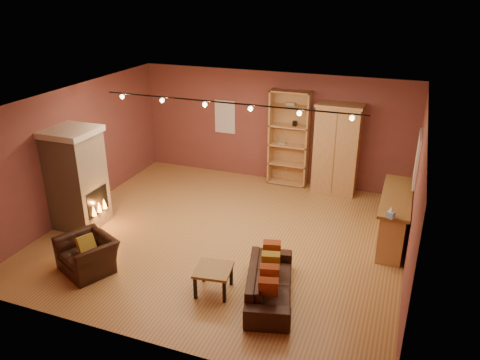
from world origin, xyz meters
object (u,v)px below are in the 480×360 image
at_px(armoire, 336,149).
at_px(fireplace, 77,178).
at_px(bar_counter, 394,218).
at_px(armchair, 87,249).
at_px(bookcase, 290,137).
at_px(coffee_table, 213,272).
at_px(loveseat, 270,277).

bearing_deg(armoire, fireplace, -142.92).
distance_m(bar_counter, armchair, 5.85).
xyz_separation_m(bookcase, armoire, (1.20, -0.15, -0.11)).
bearing_deg(armoire, bookcase, 172.67).
bearing_deg(bookcase, coffee_table, -89.33).
bearing_deg(armoire, bar_counter, -52.36).
bearing_deg(bookcase, bar_counter, -37.99).
xyz_separation_m(fireplace, loveseat, (4.49, -1.00, -0.69)).
relative_size(bookcase, bar_counter, 1.16).
bearing_deg(bar_counter, armchair, -149.24).
bearing_deg(fireplace, loveseat, -12.52).
distance_m(bookcase, coffee_table, 4.99).
distance_m(fireplace, bookcase, 5.13).
bearing_deg(bar_counter, bookcase, 142.01).
bearing_deg(coffee_table, armchair, -175.25).
height_order(bookcase, loveseat, bookcase).
xyz_separation_m(fireplace, armoire, (4.72, 3.57, 0.05)).
height_order(armoire, coffee_table, armoire).
bearing_deg(armchair, fireplace, 156.47).
relative_size(bar_counter, loveseat, 1.11).
distance_m(loveseat, armchair, 3.31).
distance_m(bookcase, bar_counter, 3.52).
bearing_deg(loveseat, armchair, 82.62).
relative_size(fireplace, armchair, 1.87).
xyz_separation_m(bar_counter, loveseat, (-1.75, -2.60, -0.14)).
height_order(bar_counter, coffee_table, bar_counter).
distance_m(armoire, armchair, 6.12).
bearing_deg(loveseat, armoire, -17.09).
distance_m(fireplace, bar_counter, 6.47).
height_order(bar_counter, loveseat, bar_counter).
bearing_deg(fireplace, bookcase, 46.60).
height_order(loveseat, coffee_table, loveseat).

